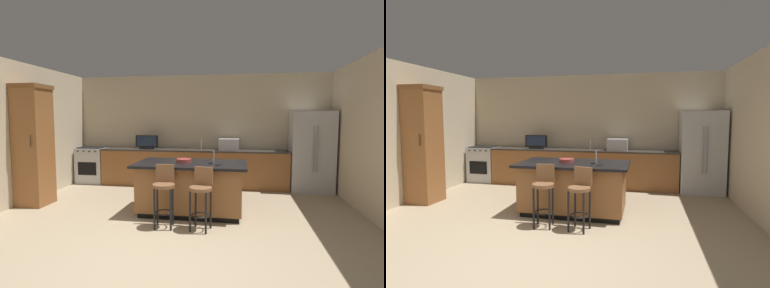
{
  "view_description": "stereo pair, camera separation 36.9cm",
  "coord_description": "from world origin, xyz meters",
  "views": [
    {
      "loc": [
        1.04,
        -3.26,
        1.68
      ],
      "look_at": [
        0.05,
        2.81,
        1.15
      ],
      "focal_mm": 27.65,
      "sensor_mm": 36.0,
      "label": 1
    },
    {
      "loc": [
        1.4,
        -3.19,
        1.68
      ],
      "look_at": [
        0.05,
        2.81,
        1.15
      ],
      "focal_mm": 27.65,
      "sensor_mm": 36.0,
      "label": 2
    }
  ],
  "objects": [
    {
      "name": "wall_left",
      "position": [
        -3.23,
        2.14,
        1.38
      ],
      "size": [
        0.12,
        4.68,
        2.77
      ],
      "primitive_type": "cube",
      "color": "beige",
      "rests_on": "ground_plane"
    },
    {
      "name": "tv_remote",
      "position": [
        0.55,
        1.82,
        0.91
      ],
      "size": [
        0.07,
        0.17,
        0.02
      ],
      "primitive_type": "cube",
      "rotation": [
        0.0,
        0.0,
        -0.14
      ],
      "color": "black",
      "rests_on": "kitchen_island"
    },
    {
      "name": "sink_faucet_back",
      "position": [
        0.09,
        4.0,
        1.03
      ],
      "size": [
        0.02,
        0.02,
        0.24
      ],
      "primitive_type": "cylinder",
      "color": "#B2B2B7",
      "rests_on": "counter_back"
    },
    {
      "name": "counter_back",
      "position": [
        -0.11,
        3.9,
        0.46
      ],
      "size": [
        4.59,
        0.62,
        0.91
      ],
      "color": "brown",
      "rests_on": "ground_plane"
    },
    {
      "name": "microwave",
      "position": [
        0.78,
        3.9,
        1.05
      ],
      "size": [
        0.48,
        0.36,
        0.27
      ],
      "primitive_type": "cube",
      "color": "#B7BABF",
      "rests_on": "counter_back"
    },
    {
      "name": "sink_faucet_island",
      "position": [
        0.59,
        1.83,
        1.01
      ],
      "size": [
        0.02,
        0.02,
        0.22
      ],
      "primitive_type": "cylinder",
      "color": "#B2B2B7",
      "rests_on": "kitchen_island"
    },
    {
      "name": "cell_phone",
      "position": [
        0.69,
        1.62,
        0.91
      ],
      "size": [
        0.1,
        0.16,
        0.01
      ],
      "primitive_type": "cube",
      "rotation": [
        0.0,
        0.0,
        -0.24
      ],
      "color": "black",
      "rests_on": "kitchen_island"
    },
    {
      "name": "range_oven",
      "position": [
        -2.77,
        3.9,
        0.46
      ],
      "size": [
        0.71,
        0.63,
        0.93
      ],
      "color": "#B7BABF",
      "rests_on": "ground_plane"
    },
    {
      "name": "wall_right",
      "position": [
        3.23,
        2.14,
        1.38
      ],
      "size": [
        0.12,
        4.68,
        2.77
      ],
      "primitive_type": "cube",
      "color": "beige",
      "rests_on": "ground_plane"
    },
    {
      "name": "ground_plane",
      "position": [
        0.0,
        0.0,
        0.0
      ],
      "size": [
        17.12,
        17.12,
        0.0
      ],
      "primitive_type": "plane",
      "color": "tan"
    },
    {
      "name": "cabinet_tower",
      "position": [
        -2.89,
        1.85,
        1.2
      ],
      "size": [
        0.58,
        0.59,
        2.32
      ],
      "color": "brown",
      "rests_on": "ground_plane"
    },
    {
      "name": "wall_back",
      "position": [
        0.0,
        4.28,
        1.38
      ],
      "size": [
        6.86,
        0.12,
        2.77
      ],
      "primitive_type": "cube",
      "color": "beige",
      "rests_on": "ground_plane"
    },
    {
      "name": "kitchen_island",
      "position": [
        0.19,
        1.83,
        0.46
      ],
      "size": [
        1.94,
        1.1,
        0.9
      ],
      "color": "black",
      "rests_on": "ground_plane"
    },
    {
      "name": "fruit_bowl",
      "position": [
        0.06,
        1.84,
        0.93
      ],
      "size": [
        0.26,
        0.26,
        0.06
      ],
      "primitive_type": "cylinder",
      "color": "#993833",
      "rests_on": "kitchen_island"
    },
    {
      "name": "bar_stool_right",
      "position": [
        0.48,
        1.07,
        0.56
      ],
      "size": [
        0.34,
        0.36,
        0.94
      ],
      "rotation": [
        0.0,
        0.0,
        -0.19
      ],
      "color": "brown",
      "rests_on": "ground_plane"
    },
    {
      "name": "tv_monitor",
      "position": [
        -1.27,
        3.85,
        1.07
      ],
      "size": [
        0.57,
        0.16,
        0.34
      ],
      "color": "black",
      "rests_on": "counter_back"
    },
    {
      "name": "refrigerator",
      "position": [
        2.66,
        3.85,
        0.92
      ],
      "size": [
        0.93,
        0.73,
        1.84
      ],
      "color": "#B7BABF",
      "rests_on": "ground_plane"
    },
    {
      "name": "bar_stool_left",
      "position": [
        -0.11,
        1.09,
        0.58
      ],
      "size": [
        0.34,
        0.35,
        0.96
      ],
      "rotation": [
        0.0,
        0.0,
        0.1
      ],
      "color": "brown",
      "rests_on": "ground_plane"
    }
  ]
}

